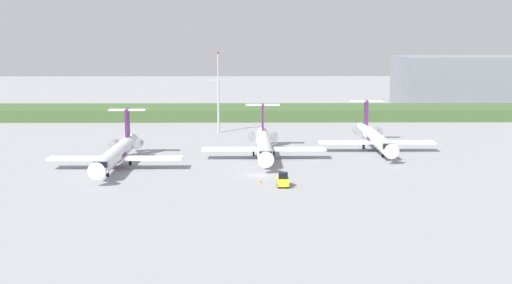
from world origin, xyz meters
name	(u,v)px	position (x,y,z in m)	size (l,w,h in m)	color
ground_plane	(255,145)	(0.00, 30.00, 0.00)	(500.00, 500.00, 0.00)	#939399
grass_berm	(254,112)	(0.00, 77.27, 1.60)	(320.00, 20.00, 3.19)	#426033
regional_jet_nearest	(117,153)	(-24.08, 7.05, 2.54)	(22.81, 31.00, 9.00)	white
regional_jet_second	(264,144)	(1.46, 16.13, 2.54)	(22.81, 31.00, 9.00)	white
regional_jet_third	(375,138)	(23.71, 23.89, 2.54)	(22.81, 31.00, 9.00)	white
antenna_mast	(218,99)	(-8.47, 48.81, 7.93)	(4.40, 0.50, 18.95)	#B2B2B7
distant_hangar	(489,81)	(77.37, 110.06, 8.10)	(58.96, 27.98, 16.20)	gray
baggage_tug	(283,180)	(3.78, -8.51, 1.00)	(1.72, 3.20, 2.30)	yellow
safety_cone_front_marker	(260,181)	(0.46, -5.64, 0.28)	(0.44, 0.44, 0.55)	orange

